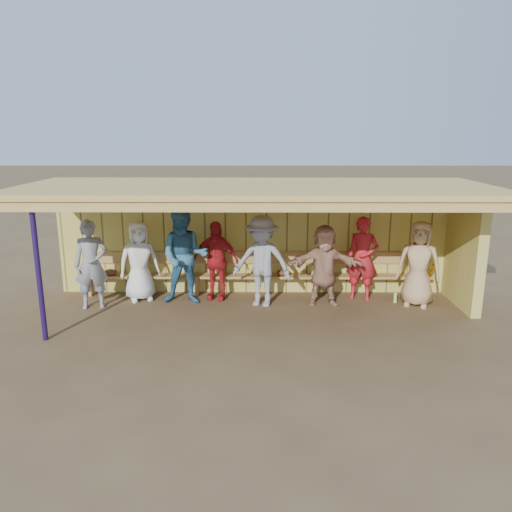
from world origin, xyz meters
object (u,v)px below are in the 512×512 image
at_px(player_e, 262,261).
at_px(bench, 256,271).
at_px(player_a, 91,264).
at_px(player_c, 184,256).
at_px(player_h, 419,264).
at_px(player_g, 362,259).
at_px(player_f, 324,265).
at_px(player_b, 139,261).
at_px(player_d, 216,261).

distance_m(player_e, bench, 0.83).
xyz_separation_m(player_a, player_c, (1.82, 0.29, 0.09)).
distance_m(player_c, player_h, 4.75).
bearing_deg(player_c, player_h, -1.50).
bearing_deg(player_c, player_e, -5.19).
bearing_deg(player_h, bench, -171.20).
relative_size(player_e, player_g, 1.05).
xyz_separation_m(player_f, player_h, (1.90, -0.05, 0.04)).
distance_m(player_a, player_c, 1.85).
bearing_deg(player_f, player_h, -2.10).
bearing_deg(player_a, player_g, -9.46).
xyz_separation_m(player_b, player_f, (3.83, -0.28, -0.01)).
distance_m(player_c, player_d, 0.69).
relative_size(player_d, player_e, 0.90).
xyz_separation_m(player_a, player_e, (3.40, 0.15, 0.03)).
xyz_separation_m(player_e, player_g, (2.11, 0.42, -0.04)).
height_order(player_e, bench, player_e).
bearing_deg(player_h, player_e, -158.80).
distance_m(player_a, player_e, 3.41).
height_order(player_a, player_h, player_a).
xyz_separation_m(player_g, player_h, (1.06, -0.41, -0.01)).
distance_m(player_f, player_h, 1.90).
bearing_deg(player_a, player_d, -2.28).
bearing_deg(player_a, bench, -0.49).
bearing_deg(player_b, player_h, -26.09).
relative_size(player_h, bench, 0.23).
height_order(player_b, player_e, player_e).
bearing_deg(player_e, player_f, 18.33).
relative_size(player_a, player_c, 0.91).
bearing_deg(player_c, bench, 21.54).
xyz_separation_m(player_c, player_f, (2.85, -0.09, -0.16)).
height_order(player_a, player_f, player_a).
relative_size(player_b, player_g, 0.96).
bearing_deg(player_g, player_h, -5.83).
height_order(player_c, bench, player_c).
height_order(player_a, player_c, player_c).
distance_m(player_b, player_h, 5.74).
bearing_deg(player_g, player_a, -159.05).
xyz_separation_m(player_b, player_d, (1.59, 0.08, -0.01)).
distance_m(player_e, player_g, 2.15).
relative_size(player_d, bench, 0.22).
height_order(player_f, bench, player_f).
distance_m(player_a, player_b, 0.97).
bearing_deg(player_d, player_c, -144.52).
height_order(player_e, player_f, player_e).
xyz_separation_m(player_d, player_h, (4.14, -0.41, 0.04)).
bearing_deg(player_a, player_e, -12.83).
relative_size(player_c, player_h, 1.13).
distance_m(player_d, player_g, 3.08).
bearing_deg(player_h, player_b, -162.26).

